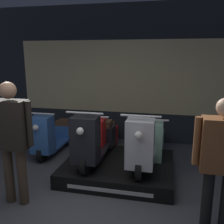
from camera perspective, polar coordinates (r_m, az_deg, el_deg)
name	(u,v)px	position (r m, az deg, el deg)	size (l,w,h in m)	color
ground_plane	(71,222)	(3.49, -9.45, -23.51)	(30.00, 30.00, 0.00)	#4C4C51
shop_wall_back	(120,75)	(5.99, 1.90, 8.51)	(9.00, 0.09, 3.20)	#23282D
display_platform	(119,168)	(4.49, 1.55, -12.64)	(1.86, 1.52, 0.24)	black
scooter_display_left	(95,139)	(4.34, -4.01, -6.27)	(0.58, 1.55, 0.99)	black
scooter_display_right	(143,143)	(4.19, 7.11, -7.07)	(0.58, 1.55, 0.99)	black
scooter_backrow_0	(54,135)	(5.50, -13.23, -5.10)	(0.58, 1.55, 0.99)	black
scooter_backrow_1	(101,138)	(5.14, -2.60, -6.03)	(0.58, 1.55, 0.99)	black
scooter_backrow_2	(152,142)	(4.98, 9.18, -6.82)	(0.58, 1.55, 0.99)	black
person_left_browsing	(12,133)	(3.62, -21.97, -4.48)	(0.63, 0.26, 1.73)	#473828
person_right_browsing	(221,155)	(3.10, 23.69, -9.01)	(0.62, 0.26, 1.62)	black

